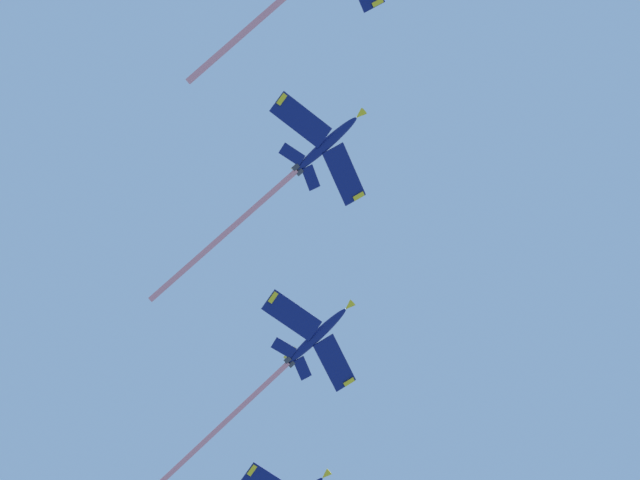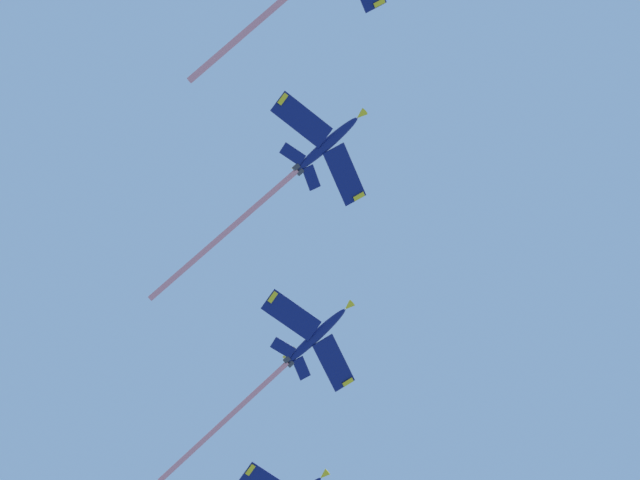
% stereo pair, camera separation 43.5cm
% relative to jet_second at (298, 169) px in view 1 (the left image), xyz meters
% --- Properties ---
extents(jet_second, '(19.54, 38.07, 16.65)m').
position_rel_jet_second_xyz_m(jet_second, '(0.00, 0.00, 0.00)').
color(jet_second, navy).
extents(jet_third, '(19.51, 35.68, 15.85)m').
position_rel_jet_second_xyz_m(jet_third, '(25.51, 11.13, -6.75)').
color(jet_third, navy).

